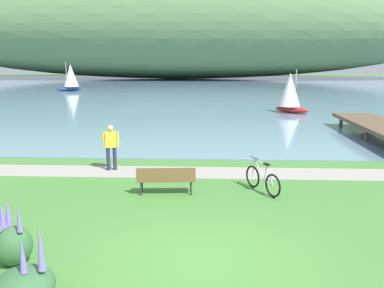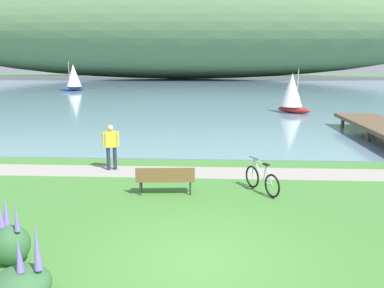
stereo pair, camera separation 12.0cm
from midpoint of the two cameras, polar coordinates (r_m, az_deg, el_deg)
ground_plane at (r=8.61m, az=0.95°, el=-16.30°), size 200.00×200.00×0.00m
bay_water at (r=56.00m, az=2.33°, el=8.01°), size 180.00×80.00×0.04m
distant_hillside at (r=82.99m, az=-2.19°, el=16.35°), size 115.05×28.00×20.16m
shoreline_path at (r=14.59m, az=1.65°, el=-4.12°), size 60.00×1.50×0.01m
park_bench_near_camera at (r=12.22m, az=-4.03°, el=-4.90°), size 1.83×0.61×0.88m
bicycle_leaning_near_bench at (r=12.62m, az=9.82°, el=-5.08°), size 0.91×1.58×1.01m
person_at_shoreline at (r=15.01m, az=-11.80°, el=-0.09°), size 0.59×0.31×1.71m
echium_bush_closest_to_camera at (r=7.73m, az=-23.33°, el=-18.03°), size 1.02×1.02×1.47m
echium_bush_mid_cluster at (r=9.04m, az=-24.71°, el=-12.84°), size 0.74×0.74×1.37m
sailboat_nearest_to_shore at (r=31.25m, az=13.82°, el=7.23°), size 2.68×2.56×3.29m
sailboat_mid_bay at (r=53.44m, az=-17.13°, el=9.17°), size 3.15×2.61×3.69m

